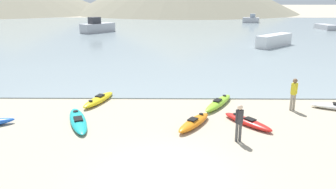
{
  "coord_description": "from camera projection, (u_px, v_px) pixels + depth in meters",
  "views": [
    {
      "loc": [
        0.25,
        -9.3,
        5.58
      ],
      "look_at": [
        0.06,
        7.42,
        0.5
      ],
      "focal_mm": 35.0,
      "sensor_mm": 36.0,
      "label": 1
    }
  ],
  "objects": [
    {
      "name": "bay_water",
      "position": [
        170.0,
        32.0,
        51.83
      ],
      "size": [
        160.0,
        70.0,
        0.06
      ],
      "primitive_type": "cube",
      "color": "gray",
      "rests_on": "ground_plane"
    },
    {
      "name": "moored_boat_2",
      "position": [
        326.0,
        27.0,
        55.17
      ],
      "size": [
        2.43,
        4.52,
        0.82
      ],
      "color": "#B2B2B7",
      "rests_on": "bay_water"
    },
    {
      "name": "kayak_on_sand_1",
      "position": [
        247.0,
        122.0,
        14.68
      ],
      "size": [
        2.07,
        2.52,
        0.34
      ],
      "color": "red",
      "rests_on": "ground_plane"
    },
    {
      "name": "person_near_waterline",
      "position": [
        294.0,
        92.0,
        16.29
      ],
      "size": [
        0.34,
        0.29,
        1.66
      ],
      "color": "gray",
      "rests_on": "ground_plane"
    },
    {
      "name": "kayak_on_sand_6",
      "position": [
        78.0,
        120.0,
        14.85
      ],
      "size": [
        1.88,
        3.42,
        0.31
      ],
      "color": "teal",
      "rests_on": "ground_plane"
    },
    {
      "name": "kayak_on_sand_5",
      "position": [
        194.0,
        122.0,
        14.52
      ],
      "size": [
        1.84,
        2.54,
        0.4
      ],
      "color": "orange",
      "rests_on": "ground_plane"
    },
    {
      "name": "moored_boat_3",
      "position": [
        251.0,
        20.0,
        68.73
      ],
      "size": [
        3.67,
        2.73,
        1.82
      ],
      "color": "#B2B2B7",
      "rests_on": "bay_water"
    },
    {
      "name": "moored_boat_4",
      "position": [
        274.0,
        40.0,
        36.7
      ],
      "size": [
        5.01,
        4.97,
        1.33
      ],
      "color": "white",
      "rests_on": "bay_water"
    },
    {
      "name": "ground_plane",
      "position": [
        163.0,
        176.0,
        10.53
      ],
      "size": [
        400.0,
        400.0,
        0.0
      ],
      "primitive_type": "plane",
      "color": "tan"
    },
    {
      "name": "person_near_foreground",
      "position": [
        239.0,
        121.0,
        12.79
      ],
      "size": [
        0.31,
        0.28,
        1.55
      ],
      "color": "#4C4C4C",
      "rests_on": "ground_plane"
    },
    {
      "name": "kayak_on_sand_3",
      "position": [
        99.0,
        100.0,
        17.7
      ],
      "size": [
        1.5,
        2.91,
        0.39
      ],
      "color": "yellow",
      "rests_on": "ground_plane"
    },
    {
      "name": "moored_boat_0",
      "position": [
        97.0,
        27.0,
        50.49
      ],
      "size": [
        5.0,
        5.3,
        2.34
      ],
      "color": "#B2B2B7",
      "rests_on": "bay_water"
    },
    {
      "name": "kayak_on_sand_4",
      "position": [
        218.0,
        103.0,
        17.15
      ],
      "size": [
        2.03,
        3.02,
        0.4
      ],
      "color": "#8CCC2D",
      "rests_on": "ground_plane"
    }
  ]
}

